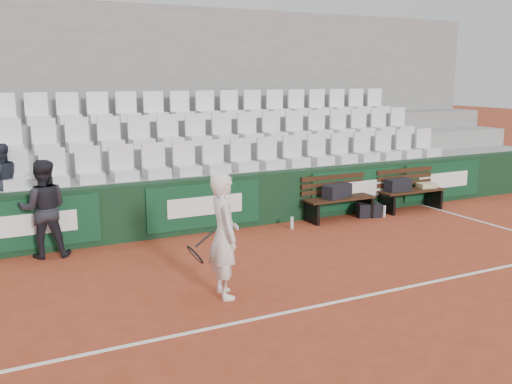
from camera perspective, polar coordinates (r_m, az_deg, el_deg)
name	(u,v)px	position (r m, az deg, el deg)	size (l,w,h in m)	color
ground	(331,303)	(7.45, 7.55, -10.97)	(80.00, 80.00, 0.00)	#9F3D24
court_baseline	(331,303)	(7.45, 7.55, -10.94)	(18.00, 0.06, 0.01)	white
back_barrier	(215,203)	(10.71, -4.11, -1.13)	(18.00, 0.34, 1.00)	#103119
grandstand_tier_front	(200,197)	(11.26, -5.67, -0.54)	(18.00, 0.95, 1.00)	#989895
grandstand_tier_mid	(183,179)	(12.09, -7.31, 1.34)	(18.00, 0.95, 1.45)	#969694
grandstand_tier_back	(169,162)	(12.95, -8.74, 2.98)	(18.00, 0.95, 1.90)	gray
grandstand_rear_wall	(158,105)	(13.42, -9.74, 8.61)	(18.00, 0.30, 4.40)	gray
seat_row_front	(202,157)	(10.96, -5.42, 3.46)	(11.90, 0.44, 0.63)	silver
seat_row_mid	(185,130)	(11.79, -7.15, 6.19)	(11.90, 0.44, 0.63)	silver
seat_row_back	(169,106)	(12.66, -8.66, 8.55)	(11.90, 0.44, 0.63)	white
bench_left	(339,208)	(11.60, 8.31, -1.64)	(1.50, 0.56, 0.45)	#321C0F
bench_right	(411,200)	(12.72, 15.22, -0.76)	(1.50, 0.56, 0.45)	#351D10
sports_bag_left	(337,191)	(11.51, 8.11, 0.10)	(0.64, 0.27, 0.27)	black
sports_bag_right	(398,185)	(12.43, 14.01, 0.69)	(0.56, 0.26, 0.26)	black
towel	(426,185)	(12.98, 16.68, 0.64)	(0.38, 0.27, 0.10)	#C3B97E
sports_bag_ground	(368,210)	(11.93, 11.18, -1.78)	(0.47, 0.29, 0.29)	black
water_bottle_near	(292,223)	(10.83, 3.61, -3.09)	(0.06, 0.06, 0.23)	silver
water_bottle_far	(384,211)	(12.00, 12.69, -1.88)	(0.07, 0.07, 0.24)	silver
tennis_player	(224,236)	(7.38, -3.25, -4.37)	(0.72, 0.64, 1.64)	silver
ball_kid	(44,209)	(9.59, -20.47, -1.59)	(0.76, 0.59, 1.57)	black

